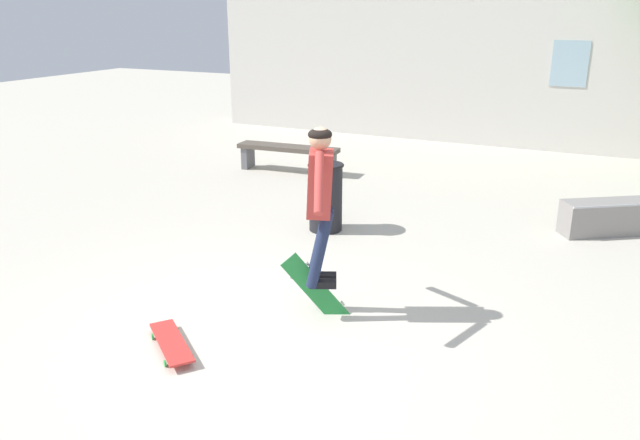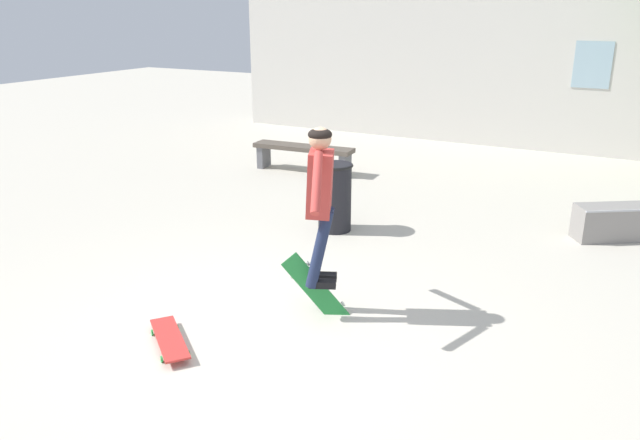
# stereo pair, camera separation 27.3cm
# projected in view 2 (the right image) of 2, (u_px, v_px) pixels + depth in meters

# --- Properties ---
(ground_plane) EXTENTS (40.00, 40.00, 0.00)m
(ground_plane) POSITION_uv_depth(u_px,v_px,m) (266.00, 329.00, 5.91)
(ground_plane) COLOR beige
(building_backdrop) EXTENTS (13.40, 0.52, 6.09)m
(building_backdrop) POSITION_uv_depth(u_px,v_px,m) (509.00, 28.00, 12.97)
(building_backdrop) COLOR beige
(building_backdrop) RESTS_ON ground_plane
(park_bench) EXTENTS (1.93, 0.52, 0.49)m
(park_bench) POSITION_uv_depth(u_px,v_px,m) (303.00, 152.00, 11.45)
(park_bench) COLOR brown
(park_bench) RESTS_ON ground_plane
(skate_ledge) EXTENTS (1.25, 1.01, 0.46)m
(skate_ledge) POSITION_uv_depth(u_px,v_px,m) (623.00, 222.00, 8.14)
(skate_ledge) COLOR gray
(skate_ledge) RESTS_ON ground_plane
(trash_bin) EXTENTS (0.49, 0.49, 0.93)m
(trash_bin) POSITION_uv_depth(u_px,v_px,m) (335.00, 196.00, 8.38)
(trash_bin) COLOR black
(trash_bin) RESTS_ON ground_plane
(skater) EXTENTS (0.60, 1.21, 1.54)m
(skater) POSITION_uv_depth(u_px,v_px,m) (320.00, 192.00, 5.79)
(skater) COLOR #B23833
(skateboard_flipping) EXTENTS (0.69, 0.29, 0.79)m
(skateboard_flipping) POSITION_uv_depth(u_px,v_px,m) (317.00, 291.00, 6.15)
(skateboard_flipping) COLOR #237F38
(skateboard_resting) EXTENTS (0.77, 0.68, 0.08)m
(skateboard_resting) POSITION_uv_depth(u_px,v_px,m) (170.00, 338.00, 5.60)
(skateboard_resting) COLOR red
(skateboard_resting) RESTS_ON ground_plane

